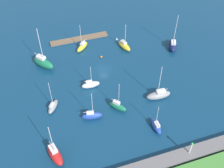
# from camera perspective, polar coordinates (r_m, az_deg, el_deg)

# --- Properties ---
(water) EXTENTS (160.00, 160.00, 0.00)m
(water) POSITION_cam_1_polar(r_m,az_deg,el_deg) (84.13, -1.77, 2.98)
(water) COLOR navy
(water) RESTS_ON ground
(pier_dock) EXTENTS (19.92, 2.36, 0.62)m
(pier_dock) POSITION_cam_1_polar(r_m,az_deg,el_deg) (96.84, -6.77, 9.25)
(pier_dock) COLOR brown
(pier_dock) RESTS_ON ground
(breakwater) EXTENTS (63.94, 3.14, 1.40)m
(breakwater) POSITION_cam_1_polar(r_m,az_deg,el_deg) (63.45, 7.83, -16.46)
(breakwater) COLOR slate
(breakwater) RESTS_ON ground
(harbor_beacon) EXTENTS (0.56, 0.56, 3.73)m
(harbor_beacon) POSITION_cam_1_polar(r_m,az_deg,el_deg) (64.38, 16.01, -12.40)
(harbor_beacon) COLOR silver
(harbor_beacon) RESTS_ON breakwater
(sailboat_blue_near_pier) EXTENTS (5.38, 2.52, 9.08)m
(sailboat_blue_near_pier) POSITION_cam_1_polar(r_m,az_deg,el_deg) (70.51, -4.16, -6.52)
(sailboat_blue_near_pier) COLOR #2347B2
(sailboat_blue_near_pier) RESTS_ON water
(sailboat_green_far_south) EXTENTS (4.46, 4.82, 9.35)m
(sailboat_green_far_south) POSITION_cam_1_polar(r_m,az_deg,el_deg) (72.33, 1.17, -4.59)
(sailboat_green_far_south) COLOR #19724C
(sailboat_green_far_south) RESTS_ON water
(sailboat_gray_lone_south) EXTENTS (3.98, 4.98, 9.12)m
(sailboat_gray_lone_south) POSITION_cam_1_polar(r_m,az_deg,el_deg) (74.26, -12.08, -4.54)
(sailboat_gray_lone_south) COLOR gray
(sailboat_gray_lone_south) RESTS_ON water
(sailboat_yellow_west_end) EXTENTS (3.51, 6.22, 9.21)m
(sailboat_yellow_west_end) POSITION_cam_1_polar(r_m,az_deg,el_deg) (91.84, 2.56, 7.92)
(sailboat_yellow_west_end) COLOR yellow
(sailboat_yellow_west_end) RESTS_ON water
(sailboat_red_lone_north) EXTENTS (3.88, 6.77, 11.68)m
(sailboat_red_lone_north) POSITION_cam_1_polar(r_m,az_deg,el_deg) (64.94, -11.70, -13.97)
(sailboat_red_lone_north) COLOR red
(sailboat_red_lone_north) RESTS_ON water
(sailboat_navy_outer_mooring) EXTENTS (5.14, 7.15, 12.09)m
(sailboat_navy_outer_mooring) POSITION_cam_1_polar(r_m,az_deg,el_deg) (93.80, 12.45, 7.88)
(sailboat_navy_outer_mooring) COLOR #141E4C
(sailboat_navy_outer_mooring) RESTS_ON water
(sailboat_white_east_end) EXTENTS (5.16, 1.71, 7.56)m
(sailboat_white_east_end) POSITION_cam_1_polar(r_m,az_deg,el_deg) (78.11, -4.43, -0.12)
(sailboat_white_east_end) COLOR white
(sailboat_white_east_end) RESTS_ON water
(sailboat_blue_by_breakwater) EXTENTS (1.68, 4.99, 7.72)m
(sailboat_blue_by_breakwater) POSITION_cam_1_polar(r_m,az_deg,el_deg) (69.41, 9.07, -8.51)
(sailboat_blue_by_breakwater) COLOR #2347B2
(sailboat_blue_by_breakwater) RESTS_ON water
(sailboat_green_mid_basin) EXTENTS (6.73, 7.41, 13.90)m
(sailboat_green_mid_basin) POSITION_cam_1_polar(r_m,az_deg,el_deg) (86.59, -13.99, 4.31)
(sailboat_green_mid_basin) COLOR #19724C
(sailboat_green_mid_basin) RESTS_ON water
(sailboat_gray_center_basin) EXTENTS (6.91, 2.74, 11.25)m
(sailboat_gray_center_basin) POSITION_cam_1_polar(r_m,az_deg,el_deg) (76.00, 9.61, -2.22)
(sailboat_gray_center_basin) COLOR gray
(sailboat_gray_center_basin) RESTS_ON water
(sailboat_yellow_inner_mooring) EXTENTS (5.22, 5.06, 9.24)m
(sailboat_yellow_inner_mooring) POSITION_cam_1_polar(r_m,az_deg,el_deg) (92.01, -6.15, 7.69)
(sailboat_yellow_inner_mooring) COLOR yellow
(sailboat_yellow_inner_mooring) RESTS_ON water
(mooring_buoy_orange) EXTENTS (0.69, 0.69, 0.69)m
(mooring_buoy_orange) POSITION_cam_1_polar(r_m,az_deg,el_deg) (88.30, -2.23, 5.61)
(mooring_buoy_orange) COLOR orange
(mooring_buoy_orange) RESTS_ON water
(mooring_buoy_white) EXTENTS (0.65, 0.65, 0.65)m
(mooring_buoy_white) POSITION_cam_1_polar(r_m,az_deg,el_deg) (95.94, 0.97, 9.22)
(mooring_buoy_white) COLOR white
(mooring_buoy_white) RESTS_ON water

